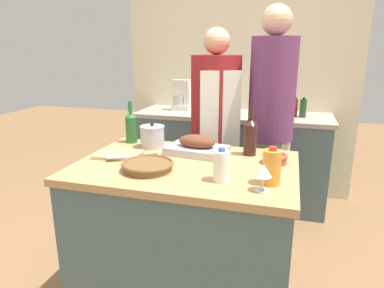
% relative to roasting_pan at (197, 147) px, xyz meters
% --- Properties ---
extents(kitchen_island, '(1.21, 0.83, 0.90)m').
position_rel_roasting_pan_xyz_m(kitchen_island, '(-0.01, -0.20, -0.49)').
color(kitchen_island, '#4C666B').
rests_on(kitchen_island, ground_plane).
extents(back_counter, '(1.87, 0.60, 0.90)m').
position_rel_roasting_pan_xyz_m(back_counter, '(-0.01, 1.36, -0.49)').
color(back_counter, '#4C666B').
rests_on(back_counter, ground_plane).
extents(back_wall, '(2.37, 0.10, 2.55)m').
position_rel_roasting_pan_xyz_m(back_wall, '(-0.01, 1.71, 0.33)').
color(back_wall, beige).
rests_on(back_wall, ground_plane).
extents(roasting_pan, '(0.38, 0.27, 0.12)m').
position_rel_roasting_pan_xyz_m(roasting_pan, '(0.00, 0.00, 0.00)').
color(roasting_pan, '#BCBCC1').
rests_on(roasting_pan, kitchen_island).
extents(wicker_basket, '(0.28, 0.28, 0.05)m').
position_rel_roasting_pan_xyz_m(wicker_basket, '(-0.17, -0.35, -0.02)').
color(wicker_basket, brown).
rests_on(wicker_basket, kitchen_island).
extents(cutting_board, '(0.29, 0.22, 0.02)m').
position_rel_roasting_pan_xyz_m(cutting_board, '(-0.44, -0.17, -0.04)').
color(cutting_board, tan).
rests_on(cutting_board, kitchen_island).
extents(stock_pot, '(0.16, 0.16, 0.16)m').
position_rel_roasting_pan_xyz_m(stock_pot, '(-0.31, 0.06, 0.03)').
color(stock_pot, '#B7B7BC').
rests_on(stock_pot, kitchen_island).
extents(mixing_bowl, '(0.14, 0.14, 0.05)m').
position_rel_roasting_pan_xyz_m(mixing_bowl, '(0.47, -0.05, -0.02)').
color(mixing_bowl, '#A84C38').
rests_on(mixing_bowl, kitchen_island).
extents(juice_jug, '(0.09, 0.09, 0.18)m').
position_rel_roasting_pan_xyz_m(juice_jug, '(0.46, -0.37, 0.04)').
color(juice_jug, orange).
rests_on(juice_jug, kitchen_island).
extents(milk_jug, '(0.08, 0.08, 0.17)m').
position_rel_roasting_pan_xyz_m(milk_jug, '(0.23, -0.39, 0.03)').
color(milk_jug, white).
rests_on(milk_jug, kitchen_island).
extents(wine_bottle_green, '(0.08, 0.08, 0.30)m').
position_rel_roasting_pan_xyz_m(wine_bottle_green, '(0.31, 0.07, 0.07)').
color(wine_bottle_green, '#381E19').
rests_on(wine_bottle_green, kitchen_island).
extents(wine_bottle_dark, '(0.08, 0.08, 0.28)m').
position_rel_roasting_pan_xyz_m(wine_bottle_dark, '(-0.49, 0.13, 0.07)').
color(wine_bottle_dark, '#28662D').
rests_on(wine_bottle_dark, kitchen_island).
extents(wine_glass_left, '(0.08, 0.08, 0.13)m').
position_rel_roasting_pan_xyz_m(wine_glass_left, '(0.43, -0.46, 0.05)').
color(wine_glass_left, silver).
rests_on(wine_glass_left, kitchen_island).
extents(knife_chef, '(0.27, 0.16, 0.01)m').
position_rel_roasting_pan_xyz_m(knife_chef, '(-0.31, -0.21, -0.02)').
color(knife_chef, '#B7B7BC').
rests_on(knife_chef, cutting_board).
extents(stand_mixer, '(0.18, 0.14, 0.31)m').
position_rel_roasting_pan_xyz_m(stand_mixer, '(-0.54, 1.38, 0.09)').
color(stand_mixer, silver).
rests_on(stand_mixer, back_counter).
extents(condiment_bottle_tall, '(0.06, 0.06, 0.18)m').
position_rel_roasting_pan_xyz_m(condiment_bottle_tall, '(0.64, 1.34, 0.04)').
color(condiment_bottle_tall, '#234C28').
rests_on(condiment_bottle_tall, back_counter).
extents(condiment_bottle_short, '(0.05, 0.05, 0.18)m').
position_rel_roasting_pan_xyz_m(condiment_bottle_short, '(0.57, 1.36, 0.04)').
color(condiment_bottle_short, maroon).
rests_on(condiment_bottle_short, back_counter).
extents(person_cook_aproned, '(0.39, 0.41, 1.66)m').
position_rel_roasting_pan_xyz_m(person_cook_aproned, '(-0.01, 0.59, -0.03)').
color(person_cook_aproned, beige).
rests_on(person_cook_aproned, ground_plane).
extents(person_cook_guest, '(0.33, 0.33, 1.81)m').
position_rel_roasting_pan_xyz_m(person_cook_guest, '(0.39, 0.60, 0.07)').
color(person_cook_guest, beige).
rests_on(person_cook_guest, ground_plane).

